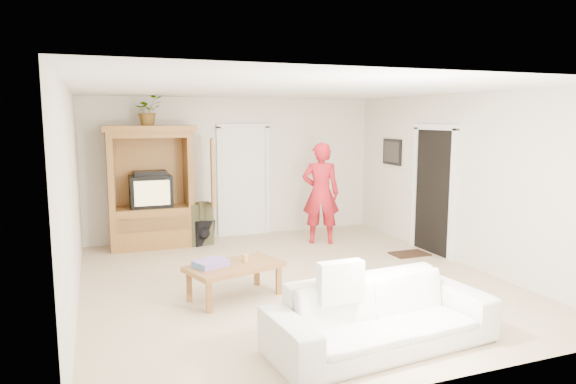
# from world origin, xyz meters

# --- Properties ---
(floor) EXTENTS (6.00, 6.00, 0.00)m
(floor) POSITION_xyz_m (0.00, 0.00, 0.00)
(floor) COLOR tan
(floor) RESTS_ON ground
(ceiling) EXTENTS (6.00, 6.00, 0.00)m
(ceiling) POSITION_xyz_m (0.00, 0.00, 2.60)
(ceiling) COLOR white
(ceiling) RESTS_ON floor
(wall_back) EXTENTS (5.50, 0.00, 5.50)m
(wall_back) POSITION_xyz_m (0.00, 3.00, 1.30)
(wall_back) COLOR silver
(wall_back) RESTS_ON floor
(wall_front) EXTENTS (5.50, 0.00, 5.50)m
(wall_front) POSITION_xyz_m (0.00, -3.00, 1.30)
(wall_front) COLOR silver
(wall_front) RESTS_ON floor
(wall_left) EXTENTS (0.00, 6.00, 6.00)m
(wall_left) POSITION_xyz_m (-2.75, 0.00, 1.30)
(wall_left) COLOR silver
(wall_left) RESTS_ON floor
(wall_right) EXTENTS (0.00, 6.00, 6.00)m
(wall_right) POSITION_xyz_m (2.75, 0.00, 1.30)
(wall_right) COLOR silver
(wall_right) RESTS_ON floor
(armoire) EXTENTS (1.82, 1.14, 2.10)m
(armoire) POSITION_xyz_m (-1.58, 2.66, 0.91)
(armoire) COLOR olive
(armoire) RESTS_ON floor
(door_back) EXTENTS (0.85, 0.05, 2.04)m
(door_back) POSITION_xyz_m (0.15, 2.97, 1.02)
(door_back) COLOR white
(door_back) RESTS_ON floor
(doorway_right) EXTENTS (0.05, 0.90, 2.04)m
(doorway_right) POSITION_xyz_m (2.73, 0.60, 1.02)
(doorway_right) COLOR black
(doorway_right) RESTS_ON floor
(framed_picture) EXTENTS (0.03, 0.60, 0.48)m
(framed_picture) POSITION_xyz_m (2.73, 1.90, 1.60)
(framed_picture) COLOR black
(framed_picture) RESTS_ON wall_right
(doormat) EXTENTS (0.60, 0.40, 0.02)m
(doormat) POSITION_xyz_m (2.30, 0.60, 0.01)
(doormat) COLOR #382316
(doormat) RESTS_ON floor
(plant) EXTENTS (0.59, 0.57, 0.50)m
(plant) POSITION_xyz_m (-1.60, 2.63, 2.35)
(plant) COLOR #4C7238
(plant) RESTS_ON armoire
(man) EXTENTS (0.78, 0.66, 1.81)m
(man) POSITION_xyz_m (1.25, 1.85, 0.90)
(man) COLOR red
(man) RESTS_ON floor
(sofa) EXTENTS (2.33, 1.08, 0.66)m
(sofa) POSITION_xyz_m (0.06, -2.24, 0.33)
(sofa) COLOR silver
(sofa) RESTS_ON floor
(coffee_table) EXTENTS (1.30, 0.95, 0.43)m
(coffee_table) POSITION_xyz_m (-0.92, -0.37, 0.38)
(coffee_table) COLOR olive
(coffee_table) RESTS_ON floor
(towel) EXTENTS (0.46, 0.41, 0.08)m
(towel) POSITION_xyz_m (-1.21, -0.37, 0.47)
(towel) COLOR #CA439E
(towel) RESTS_ON coffee_table
(candle) EXTENTS (0.08, 0.08, 0.10)m
(candle) POSITION_xyz_m (-0.76, -0.32, 0.48)
(candle) COLOR tan
(candle) RESTS_ON coffee_table
(backpack_black) EXTENTS (0.41, 0.34, 0.45)m
(backpack_black) POSITION_xyz_m (-0.76, 2.44, 0.22)
(backpack_black) COLOR black
(backpack_black) RESTS_ON floor
(backpack_olive) EXTENTS (0.42, 0.33, 0.74)m
(backpack_olive) POSITION_xyz_m (-0.78, 2.50, 0.37)
(backpack_olive) COLOR #47442B
(backpack_olive) RESTS_ON floor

